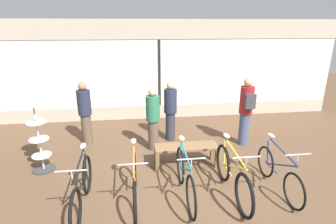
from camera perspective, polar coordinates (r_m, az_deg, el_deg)
The scene contains 13 objects.
ground_plane at distance 5.41m, azimuth 2.44°, elevation -15.67°, with size 24.00×24.00×0.00m, color brown.
shop_back_wall at distance 8.60m, azimuth -1.91°, elevation 9.15°, with size 12.00×0.08×3.20m.
bicycle_far_left at distance 4.85m, azimuth -18.23°, elevation -15.60°, with size 0.46×1.77×1.04m.
bicycle_left at distance 4.85m, azimuth -7.25°, elevation -14.82°, with size 0.46×1.76×1.03m.
bicycle_center at distance 4.90m, azimuth 3.73°, elevation -14.02°, with size 0.46×1.76×1.05m.
bicycle_right at distance 5.09m, azimuth 13.83°, elevation -13.29°, with size 0.46×1.83×1.06m.
bicycle_far_right at distance 5.52m, azimuth 22.84°, elevation -11.95°, with size 0.46×1.68×1.01m.
accessory_rack at distance 6.24m, azimuth -26.19°, elevation -5.93°, with size 0.48×0.48×1.60m.
display_bench at distance 5.90m, azimuth 3.97°, elevation -8.12°, with size 1.40×0.44×0.49m.
customer_near_rack at distance 6.99m, azimuth 16.61°, elevation 0.51°, with size 0.36×0.50×1.79m.
customer_by_window at distance 7.14m, azimuth -17.62°, elevation -0.01°, with size 0.37×0.37×1.67m.
customer_mid_floor at distance 6.48m, azimuth -3.29°, elevation -1.34°, with size 0.46×0.46×1.61m.
customer_near_bench at distance 7.02m, azimuth 0.52°, elevation 0.41°, with size 0.47×0.47×1.63m.
Camera 1 is at (-0.78, -4.41, 3.04)m, focal length 28.00 mm.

